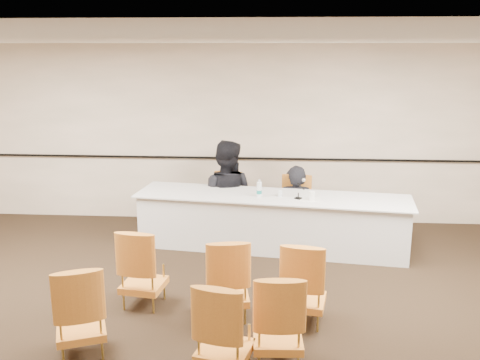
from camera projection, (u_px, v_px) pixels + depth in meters
name	position (u px, v px, depth m)	size (l,w,h in m)	color
floor	(199.00, 339.00, 5.53)	(10.00, 10.00, 0.00)	black
ceiling	(193.00, 41.00, 4.80)	(10.00, 10.00, 0.00)	white
wall_back	(231.00, 134.00, 9.04)	(10.00, 0.04, 3.00)	#BAAB92
wall_rail	(231.00, 158.00, 9.09)	(9.80, 0.04, 0.03)	black
panel_table	(272.00, 222.00, 7.97)	(4.04, 0.93, 0.81)	silver
panelist_main	(295.00, 217.00, 8.50)	(0.61, 0.40, 1.68)	black
panelist_main_chair	(295.00, 207.00, 8.46)	(0.50, 0.50, 0.95)	#B96021
panelist_second	(226.00, 200.00, 8.66)	(0.96, 0.75, 1.98)	black
panelist_second_chair	(226.00, 203.00, 8.67)	(0.50, 0.50, 0.95)	#B96021
papers	(310.00, 199.00, 7.67)	(0.30, 0.22, 0.00)	white
microphone	(298.00, 189.00, 7.67)	(0.10, 0.20, 0.28)	black
water_bottle	(259.00, 188.00, 7.78)	(0.08, 0.08, 0.26)	#177F7C
drinking_glass	(280.00, 193.00, 7.81)	(0.06, 0.06, 0.10)	silver
coffee_cup	(312.00, 196.00, 7.59)	(0.09, 0.09, 0.14)	white
aud_chair_front_left	(143.00, 267.00, 6.17)	(0.50, 0.50, 0.95)	#B96021
aud_chair_front_mid	(227.00, 278.00, 5.88)	(0.50, 0.50, 0.95)	#B96021
aud_chair_front_right	(304.00, 282.00, 5.78)	(0.50, 0.50, 0.95)	#B96021
aud_chair_back_left	(80.00, 309.00, 5.18)	(0.50, 0.50, 0.95)	#B96021
aud_chair_back_mid	(225.00, 328.00, 4.83)	(0.50, 0.50, 0.95)	#B96021
aud_chair_back_right	(278.00, 318.00, 5.00)	(0.50, 0.50, 0.95)	#B96021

